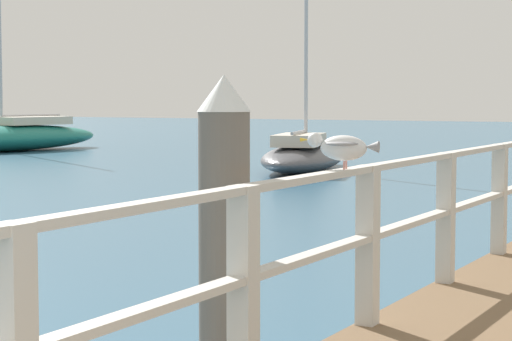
# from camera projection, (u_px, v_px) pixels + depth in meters

# --- Properties ---
(dock_piling_near) EXTENTS (0.29, 0.29, 2.09)m
(dock_piling_near) POSITION_uv_depth(u_px,v_px,m) (224.00, 265.00, 5.33)
(dock_piling_near) COLOR #6B6056
(dock_piling_near) RESTS_ON ground_plane
(seagull_foreground) EXTENTS (0.48, 0.21, 0.21)m
(seagull_foreground) POSITION_uv_depth(u_px,v_px,m) (342.00, 146.00, 5.76)
(seagull_foreground) COLOR white
(seagull_foreground) RESTS_ON pier_railing
(boat_3) EXTENTS (3.76, 6.77, 7.53)m
(boat_3) POSITION_uv_depth(u_px,v_px,m) (303.00, 155.00, 26.21)
(boat_3) COLOR #4C4C51
(boat_3) RESTS_ON ground_plane
(boat_5) EXTENTS (3.75, 8.32, 8.38)m
(boat_5) POSITION_uv_depth(u_px,v_px,m) (12.00, 137.00, 36.23)
(boat_5) COLOR #197266
(boat_5) RESTS_ON ground_plane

